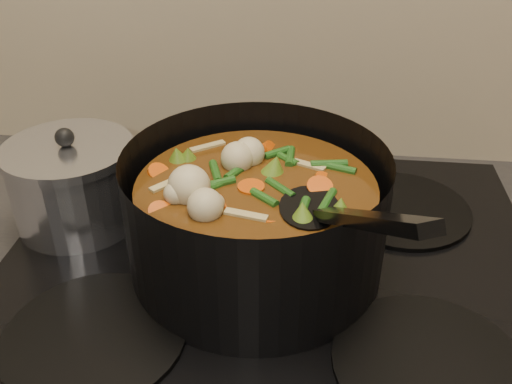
# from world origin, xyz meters

# --- Properties ---
(stovetop) EXTENTS (0.62, 0.54, 0.03)m
(stovetop) POSITION_xyz_m (0.00, 1.93, 0.92)
(stovetop) COLOR black
(stovetop) RESTS_ON counter
(stockpot) EXTENTS (0.34, 0.37, 0.21)m
(stockpot) POSITION_xyz_m (-0.02, 1.93, 1.00)
(stockpot) COLOR black
(stockpot) RESTS_ON stovetop
(saucepan) EXTENTS (0.16, 0.16, 0.13)m
(saucepan) POSITION_xyz_m (-0.25, 1.99, 0.98)
(saucepan) COLOR silver
(saucepan) RESTS_ON stovetop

